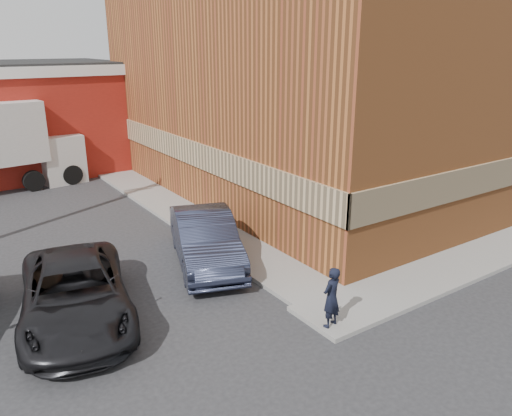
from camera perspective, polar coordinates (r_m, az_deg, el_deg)
ground at (r=13.31m, az=5.28°, el=-11.00°), size 90.00×90.00×0.00m
brick_building at (r=24.05m, az=7.80°, el=13.85°), size 14.25×18.25×9.36m
sidewalk_south at (r=18.16m, az=25.90°, el=-4.38°), size 16.00×1.80×0.12m
sidewalk_west at (r=20.65m, az=-9.37°, el=-0.09°), size 1.80×18.00×0.12m
man at (r=11.94m, az=8.61°, el=-10.06°), size 0.61×0.47×1.50m
sedan at (r=15.36m, az=-5.81°, el=-3.52°), size 3.24×5.20×1.62m
suv_a at (r=13.00m, az=-19.96°, el=-9.17°), size 3.59×5.78×1.49m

